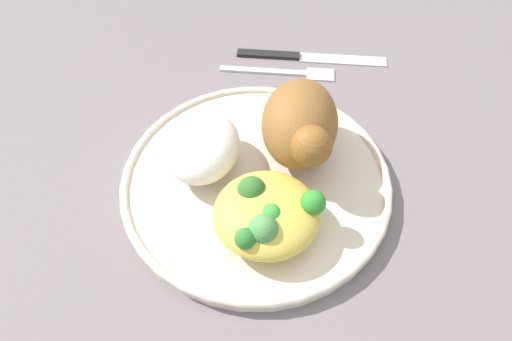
{
  "coord_description": "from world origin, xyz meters",
  "views": [
    {
      "loc": [
        0.29,
        0.03,
        0.4
      ],
      "look_at": [
        0.0,
        0.0,
        0.03
      ],
      "focal_mm": 34.47,
      "sensor_mm": 36.0,
      "label": 1
    }
  ],
  "objects_px": {
    "fork": "(284,71)",
    "roasted_chicken": "(301,125)",
    "knife": "(299,56)",
    "rice_pile": "(202,146)",
    "mac_cheese_with_broccoli": "(267,214)",
    "plate": "(256,182)"
  },
  "relations": [
    {
      "from": "rice_pile",
      "to": "fork",
      "type": "bearing_deg",
      "value": 156.22
    },
    {
      "from": "roasted_chicken",
      "to": "rice_pile",
      "type": "bearing_deg",
      "value": -76.12
    },
    {
      "from": "rice_pile",
      "to": "roasted_chicken",
      "type": "bearing_deg",
      "value": 103.88
    },
    {
      "from": "roasted_chicken",
      "to": "fork",
      "type": "height_order",
      "value": "roasted_chicken"
    },
    {
      "from": "rice_pile",
      "to": "fork",
      "type": "height_order",
      "value": "rice_pile"
    },
    {
      "from": "rice_pile",
      "to": "knife",
      "type": "height_order",
      "value": "rice_pile"
    },
    {
      "from": "roasted_chicken",
      "to": "mac_cheese_with_broccoli",
      "type": "bearing_deg",
      "value": -14.45
    },
    {
      "from": "rice_pile",
      "to": "mac_cheese_with_broccoli",
      "type": "bearing_deg",
      "value": 45.15
    },
    {
      "from": "roasted_chicken",
      "to": "fork",
      "type": "xyz_separation_m",
      "value": [
        -0.14,
        -0.02,
        -0.05
      ]
    },
    {
      "from": "fork",
      "to": "plate",
      "type": "bearing_deg",
      "value": -5.51
    },
    {
      "from": "mac_cheese_with_broccoli",
      "to": "roasted_chicken",
      "type": "bearing_deg",
      "value": 165.55
    },
    {
      "from": "roasted_chicken",
      "to": "mac_cheese_with_broccoli",
      "type": "height_order",
      "value": "roasted_chicken"
    },
    {
      "from": "fork",
      "to": "roasted_chicken",
      "type": "bearing_deg",
      "value": 9.16
    },
    {
      "from": "plate",
      "to": "knife",
      "type": "height_order",
      "value": "plate"
    },
    {
      "from": "fork",
      "to": "knife",
      "type": "height_order",
      "value": "knife"
    },
    {
      "from": "mac_cheese_with_broccoli",
      "to": "fork",
      "type": "distance_m",
      "value": 0.24
    },
    {
      "from": "plate",
      "to": "mac_cheese_with_broccoli",
      "type": "distance_m",
      "value": 0.07
    },
    {
      "from": "roasted_chicken",
      "to": "knife",
      "type": "relative_size",
      "value": 0.59
    },
    {
      "from": "mac_cheese_with_broccoli",
      "to": "knife",
      "type": "height_order",
      "value": "mac_cheese_with_broccoli"
    },
    {
      "from": "roasted_chicken",
      "to": "knife",
      "type": "height_order",
      "value": "roasted_chicken"
    },
    {
      "from": "rice_pile",
      "to": "fork",
      "type": "distance_m",
      "value": 0.18
    },
    {
      "from": "fork",
      "to": "knife",
      "type": "xyz_separation_m",
      "value": [
        -0.03,
        0.02,
        0.0
      ]
    }
  ]
}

